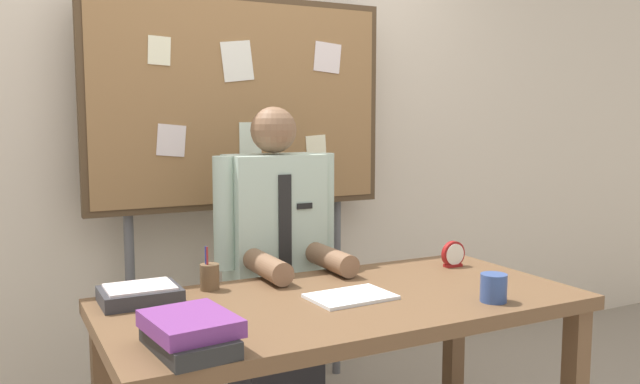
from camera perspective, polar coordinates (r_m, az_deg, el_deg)
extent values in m
cube|color=beige|center=(3.29, -8.15, 6.20)|extent=(6.40, 0.08, 2.70)
cube|color=brown|center=(2.29, 2.14, -9.86)|extent=(1.65, 0.80, 0.05)
cube|color=brown|center=(3.08, 11.70, -12.89)|extent=(0.07, 0.07, 0.70)
cube|color=#2D2D33|center=(2.98, -3.94, -16.14)|extent=(0.34, 0.30, 0.44)
cube|color=#B2CCBC|center=(2.80, -4.04, -4.60)|extent=(0.40, 0.22, 0.77)
sphere|color=brown|center=(2.74, -4.12, 5.47)|extent=(0.20, 0.20, 0.20)
cylinder|color=#B2CCBC|center=(2.67, -8.44, -1.85)|extent=(0.09, 0.09, 0.47)
cylinder|color=#B2CCBC|center=(2.85, 0.35, -1.25)|extent=(0.09, 0.09, 0.47)
cylinder|color=brown|center=(2.52, -4.64, -6.57)|extent=(0.09, 0.30, 0.09)
cylinder|color=brown|center=(2.63, 1.03, -5.96)|extent=(0.09, 0.30, 0.09)
cube|color=black|center=(2.68, -3.09, -3.81)|extent=(0.06, 0.01, 0.50)
cube|color=black|center=(2.70, -1.36, -1.24)|extent=(0.07, 0.01, 0.02)
cube|color=#4C3823|center=(3.10, -6.96, 7.77)|extent=(1.46, 0.05, 0.99)
cube|color=olive|center=(3.09, -6.89, 7.78)|extent=(1.40, 0.04, 0.93)
cylinder|color=#59595E|center=(3.12, -16.28, -10.15)|extent=(0.04, 0.04, 0.97)
cylinder|color=#59595E|center=(3.47, 1.47, -8.19)|extent=(0.04, 0.04, 0.97)
cube|color=white|center=(3.07, -7.30, 11.37)|extent=(0.16, 0.00, 0.20)
cube|color=#F4EFCC|center=(3.23, -0.31, 3.42)|extent=(0.12, 0.00, 0.19)
cube|color=silver|center=(3.27, 0.66, 11.77)|extent=(0.16, 0.00, 0.16)
cube|color=silver|center=(3.08, -6.15, 4.58)|extent=(0.11, 0.00, 0.17)
cube|color=silver|center=(2.97, -12.97, 4.45)|extent=(0.14, 0.00, 0.15)
cube|color=#F4EFCC|center=(2.97, -13.98, 12.00)|extent=(0.10, 0.00, 0.13)
cube|color=#262626|center=(1.82, -11.45, -12.76)|extent=(0.21, 0.31, 0.05)
cube|color=#72337F|center=(1.81, -11.37, -11.28)|extent=(0.24, 0.28, 0.05)
cube|color=white|center=(2.27, 2.72, -9.18)|extent=(0.29, 0.21, 0.01)
cylinder|color=maroon|center=(2.77, 11.65, -5.36)|extent=(0.11, 0.02, 0.11)
cylinder|color=white|center=(2.76, 11.82, -5.41)|extent=(0.09, 0.00, 0.09)
cube|color=maroon|center=(2.78, 11.63, -6.34)|extent=(0.08, 0.04, 0.01)
cylinder|color=#334C8C|center=(2.29, 15.05, -8.15)|extent=(0.09, 0.09, 0.10)
cylinder|color=brown|center=(2.39, -9.70, -7.39)|extent=(0.07, 0.07, 0.09)
cylinder|color=#263399|center=(2.39, -10.01, -6.46)|extent=(0.01, 0.01, 0.15)
cylinder|color=maroon|center=(2.38, -9.88, -6.51)|extent=(0.01, 0.01, 0.15)
cube|color=#333338|center=(2.29, -15.57, -8.75)|extent=(0.26, 0.20, 0.05)
cube|color=silver|center=(2.29, -15.60, -8.05)|extent=(0.22, 0.17, 0.01)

